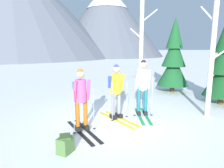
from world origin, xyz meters
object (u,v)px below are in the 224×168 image
object	(u,v)px
birch_tree_tall	(141,44)
skier_in_white	(143,84)
skier_in_yellow	(116,89)
pine_tree_mid	(224,65)
birch_tree_slender	(212,60)
pine_tree_near	(174,59)
backpack_on_snow_front	(65,144)
skier_in_pink	(81,97)

from	to	relation	value
birch_tree_tall	skier_in_white	bearing A→B (deg)	-110.69
skier_in_yellow	pine_tree_mid	xyz separation A→B (m)	(4.36, 0.52, 0.59)
birch_tree_slender	skier_in_white	bearing A→B (deg)	162.39
pine_tree_near	birch_tree_tall	world-z (taller)	birch_tree_tall
skier_in_white	birch_tree_tall	size ratio (longest dim) A/B	0.39
birch_tree_slender	backpack_on_snow_front	world-z (taller)	birch_tree_slender
skier_in_pink	skier_in_white	size ratio (longest dim) A/B	0.98
skier_in_pink	pine_tree_near	world-z (taller)	pine_tree_near
skier_in_pink	skier_in_yellow	distance (m)	1.29
skier_in_yellow	skier_in_pink	bearing A→B (deg)	-150.13
pine_tree_mid	birch_tree_tall	xyz separation A→B (m)	(-2.79, 1.33, 0.78)
pine_tree_near	pine_tree_mid	world-z (taller)	pine_tree_near
skier_in_white	pine_tree_mid	world-z (taller)	pine_tree_mid
backpack_on_snow_front	birch_tree_slender	bearing A→B (deg)	14.91
skier_in_white	pine_tree_mid	distance (m)	3.52
pine_tree_near	pine_tree_mid	bearing A→B (deg)	-74.87
backpack_on_snow_front	skier_in_pink	bearing A→B (deg)	67.38
pine_tree_near	backpack_on_snow_front	world-z (taller)	pine_tree_near
pine_tree_near	birch_tree_slender	distance (m)	3.56
skier_in_yellow	backpack_on_snow_front	bearing A→B (deg)	-132.39
skier_in_white	birch_tree_tall	distance (m)	2.28
pine_tree_mid	backpack_on_snow_front	bearing A→B (deg)	-159.30
pine_tree_near	birch_tree_tall	size ratio (longest dim) A/B	0.79
skier_in_yellow	pine_tree_mid	bearing A→B (deg)	6.82
skier_in_pink	backpack_on_snow_front	xyz separation A→B (m)	(-0.45, -1.07, -0.73)
pine_tree_mid	birch_tree_slender	bearing A→B (deg)	-144.48
birch_tree_slender	backpack_on_snow_front	distance (m)	4.88
skier_in_yellow	backpack_on_snow_front	xyz separation A→B (m)	(-1.57, -1.72, -0.75)
skier_in_yellow	pine_tree_mid	distance (m)	4.43
birch_tree_slender	pine_tree_mid	bearing A→B (deg)	35.52
skier_in_white	pine_tree_mid	bearing A→B (deg)	7.06
skier_in_pink	pine_tree_near	xyz separation A→B (m)	(4.83, 3.57, 0.73)
birch_tree_tall	birch_tree_slender	world-z (taller)	birch_tree_tall
pine_tree_near	backpack_on_snow_front	bearing A→B (deg)	-138.69
skier_in_white	backpack_on_snow_front	bearing A→B (deg)	-143.76
skier_in_pink	pine_tree_mid	bearing A→B (deg)	12.00
skier_in_pink	skier_in_white	bearing A→B (deg)	20.00
pine_tree_near	pine_tree_mid	distance (m)	2.49
pine_tree_mid	skier_in_yellow	bearing A→B (deg)	-173.18
birch_tree_slender	birch_tree_tall	bearing A→B (deg)	118.79
skier_in_white	backpack_on_snow_front	xyz separation A→B (m)	(-2.47, -1.81, -0.83)
skier_in_yellow	pine_tree_mid	world-z (taller)	pine_tree_mid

